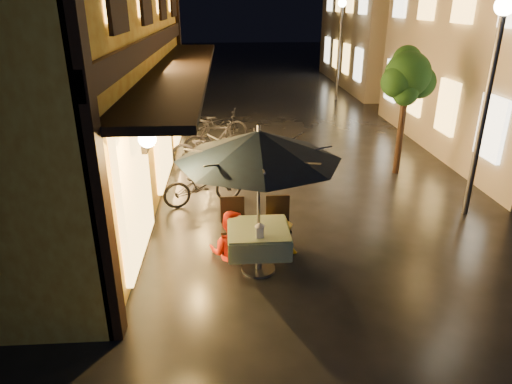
{
  "coord_description": "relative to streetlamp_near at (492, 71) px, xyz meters",
  "views": [
    {
      "loc": [
        -1.95,
        -6.37,
        4.12
      ],
      "look_at": [
        -1.49,
        0.69,
        1.15
      ],
      "focal_mm": 32.0,
      "sensor_mm": 36.0,
      "label": 1
    }
  ],
  "objects": [
    {
      "name": "bicycle_3",
      "position": [
        -5.26,
        3.95,
        -2.36
      ],
      "size": [
        1.84,
        0.52,
        1.11
      ],
      "primitive_type": "imported",
      "rotation": [
        0.0,
        0.0,
        1.57
      ],
      "color": "black",
      "rests_on": "ground"
    },
    {
      "name": "person_orange",
      "position": [
        -4.94,
        -1.36,
        -2.11
      ],
      "size": [
        0.91,
        0.79,
        1.62
      ],
      "primitive_type": "imported",
      "rotation": [
        0.0,
        0.0,
        2.89
      ],
      "color": "red",
      "rests_on": "ground"
    },
    {
      "name": "person_yellow",
      "position": [
        -4.12,
        -1.36,
        -2.22
      ],
      "size": [
        0.89,
        0.51,
        1.39
      ],
      "primitive_type": "imported",
      "rotation": [
        0.0,
        0.0,
        3.14
      ],
      "color": "gold",
      "rests_on": "ground"
    },
    {
      "name": "ground",
      "position": [
        -3.0,
        -2.0,
        -2.92
      ],
      "size": [
        90.0,
        90.0,
        0.0
      ],
      "primitive_type": "plane",
      "color": "black",
      "rests_on": "ground"
    },
    {
      "name": "patio_umbrella",
      "position": [
        -4.49,
        -1.91,
        -0.77
      ],
      "size": [
        2.53,
        2.53,
        2.46
      ],
      "color": "#59595E",
      "rests_on": "ground"
    },
    {
      "name": "cafe_chair_right",
      "position": [
        -4.09,
        -1.17,
        -2.38
      ],
      "size": [
        0.42,
        0.42,
        0.97
      ],
      "color": "black",
      "rests_on": "ground"
    },
    {
      "name": "east_building_far",
      "position": [
        4.49,
        16.0,
        0.74
      ],
      "size": [
        7.3,
        10.3,
        7.3
      ],
      "color": "#A59C85",
      "rests_on": "ground"
    },
    {
      "name": "cafe_table",
      "position": [
        -4.49,
        -1.91,
        -2.33
      ],
      "size": [
        0.99,
        0.99,
        0.78
      ],
      "color": "#59595E",
      "rests_on": "ground"
    },
    {
      "name": "bicycle_4",
      "position": [
        -5.21,
        5.97,
        -2.44
      ],
      "size": [
        1.92,
        0.97,
        0.96
      ],
      "primitive_type": "imported",
      "rotation": [
        0.0,
        0.0,
        1.38
      ],
      "color": "black",
      "rests_on": "ground"
    },
    {
      "name": "streetlamp_near",
      "position": [
        0.0,
        0.0,
        0.0
      ],
      "size": [
        0.36,
        0.36,
        4.23
      ],
      "color": "#59595E",
      "rests_on": "ground"
    },
    {
      "name": "bicycle_2",
      "position": [
        -5.48,
        3.31,
        -2.41
      ],
      "size": [
        1.92,
        0.69,
        1.0
      ],
      "primitive_type": "imported",
      "rotation": [
        0.0,
        0.0,
        1.56
      ],
      "color": "black",
      "rests_on": "ground"
    },
    {
      "name": "street_tree",
      "position": [
        -0.59,
        2.51,
        -0.5
      ],
      "size": [
        1.43,
        1.2,
        3.15
      ],
      "color": "black",
      "rests_on": "ground"
    },
    {
      "name": "bicycle_1",
      "position": [
        -5.27,
        2.82,
        -2.47
      ],
      "size": [
        1.53,
        0.98,
        0.89
      ],
      "primitive_type": "imported",
      "rotation": [
        0.0,
        0.0,
        1.98
      ],
      "color": "black",
      "rests_on": "ground"
    },
    {
      "name": "bicycle_0",
      "position": [
        -5.5,
        0.84,
        -2.46
      ],
      "size": [
        1.85,
        1.1,
        0.92
      ],
      "primitive_type": "imported",
      "rotation": [
        0.0,
        0.0,
        1.88
      ],
      "color": "black",
      "rests_on": "ground"
    },
    {
      "name": "table_lantern",
      "position": [
        -4.49,
        -2.2,
        -2.0
      ],
      "size": [
        0.16,
        0.16,
        0.25
      ],
      "color": "white",
      "rests_on": "cafe_table"
    },
    {
      "name": "streetlamp_far",
      "position": [
        0.0,
        12.0,
        0.0
      ],
      "size": [
        0.36,
        0.36,
        4.23
      ],
      "color": "#59595E",
      "rests_on": "ground"
    },
    {
      "name": "west_building",
      "position": [
        -8.72,
        2.0,
        0.79
      ],
      "size": [
        5.9,
        11.4,
        7.4
      ],
      "color": "orange",
      "rests_on": "ground"
    },
    {
      "name": "cafe_chair_left",
      "position": [
        -4.89,
        -1.17,
        -2.38
      ],
      "size": [
        0.42,
        0.42,
        0.97
      ],
      "color": "black",
      "rests_on": "ground"
    }
  ]
}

